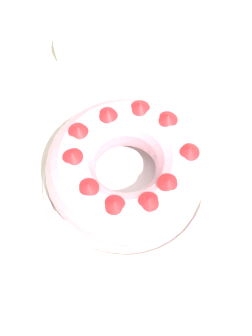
{
  "coord_description": "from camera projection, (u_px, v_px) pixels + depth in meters",
  "views": [
    {
      "loc": [
        -0.18,
        -0.28,
        1.48
      ],
      "look_at": [
        0.02,
        0.01,
        0.82
      ],
      "focal_mm": 50.0,
      "sensor_mm": 36.0,
      "label": 1
    }
  ],
  "objects": [
    {
      "name": "fork",
      "position": [
        25.0,
        263.0,
        0.74
      ],
      "size": [
        0.02,
        0.2,
        0.01
      ],
      "rotation": [
        0.0,
        0.0,
        0.01
      ],
      "color": "white",
      "rests_on": "dining_table"
    },
    {
      "name": "dining_table",
      "position": [
        123.0,
        213.0,
        0.86
      ],
      "size": [
        1.43,
        1.26,
        0.76
      ],
      "color": "beige",
      "rests_on": "ground_plane"
    },
    {
      "name": "serving_knife",
      "position": [
        18.0,
        289.0,
        0.72
      ],
      "size": [
        0.02,
        0.21,
        0.01
      ],
      "rotation": [
        0.0,
        0.0,
        -0.09
      ],
      "color": "white",
      "rests_on": "dining_table"
    },
    {
      "name": "side_bowl",
      "position": [
        90.0,
        46.0,
        0.93
      ],
      "size": [
        0.14,
        0.14,
        0.03
      ],
      "primitive_type": "cylinder",
      "color": "white",
      "rests_on": "dining_table"
    },
    {
      "name": "serving_dish",
      "position": [
        126.0,
        182.0,
        0.8
      ],
      "size": [
        0.28,
        0.28,
        0.02
      ],
      "color": "white",
      "rests_on": "dining_table"
    },
    {
      "name": "ground_plane",
      "position": [
        124.0,
        298.0,
        1.46
      ],
      "size": [
        8.0,
        8.0,
        0.0
      ],
      "primitive_type": "plane",
      "color": "gray"
    },
    {
      "name": "bundt_cake",
      "position": [
        126.0,
        168.0,
        0.75
      ],
      "size": [
        0.26,
        0.26,
        0.09
      ],
      "color": "#E09EAD",
      "rests_on": "serving_dish"
    },
    {
      "name": "cake_knife",
      "position": [
        50.0,
        269.0,
        0.73
      ],
      "size": [
        0.02,
        0.18,
        0.01
      ],
      "rotation": [
        0.0,
        0.0,
        -0.04
      ],
      "color": "white",
      "rests_on": "dining_table"
    }
  ]
}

